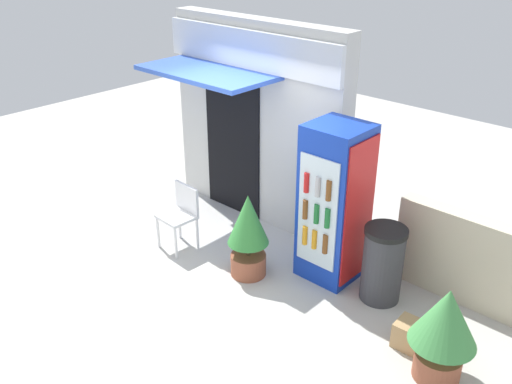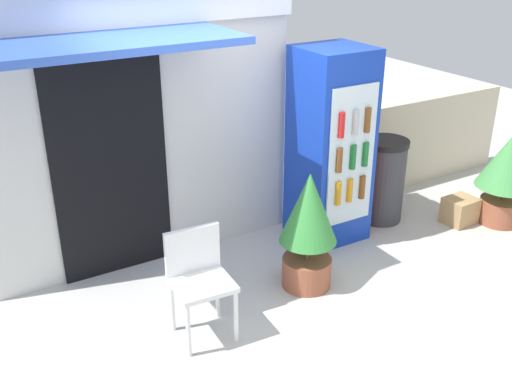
{
  "view_description": "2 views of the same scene",
  "coord_description": "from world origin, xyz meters",
  "px_view_note": "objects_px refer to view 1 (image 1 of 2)",
  "views": [
    {
      "loc": [
        4.4,
        -3.98,
        4.02
      ],
      "look_at": [
        0.14,
        0.68,
        0.92
      ],
      "focal_mm": 39.28,
      "sensor_mm": 36.0,
      "label": 1
    },
    {
      "loc": [
        -2.35,
        -3.42,
        2.99
      ],
      "look_at": [
        -0.05,
        0.49,
        0.94
      ],
      "focal_mm": 41.5,
      "sensor_mm": 36.0,
      "label": 2
    }
  ],
  "objects_px": {
    "drink_cooler": "(335,204)",
    "cardboard_box": "(411,335)",
    "plastic_chair": "(181,211)",
    "potted_plant_near_shop": "(248,231)",
    "trash_bin": "(383,264)",
    "potted_plant_curbside": "(444,326)"
  },
  "relations": [
    {
      "from": "drink_cooler",
      "to": "potted_plant_curbside",
      "type": "xyz_separation_m",
      "value": [
        1.8,
        -0.75,
        -0.37
      ]
    },
    {
      "from": "plastic_chair",
      "to": "cardboard_box",
      "type": "distance_m",
      "value": 3.31
    },
    {
      "from": "drink_cooler",
      "to": "trash_bin",
      "type": "bearing_deg",
      "value": -1.43
    },
    {
      "from": "drink_cooler",
      "to": "cardboard_box",
      "type": "height_order",
      "value": "drink_cooler"
    },
    {
      "from": "cardboard_box",
      "to": "drink_cooler",
      "type": "bearing_deg",
      "value": 159.28
    },
    {
      "from": "plastic_chair",
      "to": "cardboard_box",
      "type": "bearing_deg",
      "value": 4.93
    },
    {
      "from": "trash_bin",
      "to": "cardboard_box",
      "type": "relative_size",
      "value": 2.81
    },
    {
      "from": "plastic_chair",
      "to": "trash_bin",
      "type": "height_order",
      "value": "trash_bin"
    },
    {
      "from": "plastic_chair",
      "to": "trash_bin",
      "type": "bearing_deg",
      "value": 17.11
    },
    {
      "from": "trash_bin",
      "to": "potted_plant_curbside",
      "type": "bearing_deg",
      "value": -34.14
    },
    {
      "from": "potted_plant_curbside",
      "to": "drink_cooler",
      "type": "bearing_deg",
      "value": 157.38
    },
    {
      "from": "trash_bin",
      "to": "potted_plant_near_shop",
      "type": "bearing_deg",
      "value": -155.16
    },
    {
      "from": "trash_bin",
      "to": "cardboard_box",
      "type": "distance_m",
      "value": 0.92
    },
    {
      "from": "potted_plant_near_shop",
      "to": "trash_bin",
      "type": "relative_size",
      "value": 1.18
    },
    {
      "from": "drink_cooler",
      "to": "plastic_chair",
      "type": "bearing_deg",
      "value": -156.44
    },
    {
      "from": "trash_bin",
      "to": "cardboard_box",
      "type": "xyz_separation_m",
      "value": [
        0.69,
        -0.51,
        -0.32
      ]
    },
    {
      "from": "drink_cooler",
      "to": "cardboard_box",
      "type": "xyz_separation_m",
      "value": [
        1.41,
        -0.53,
        -0.84
      ]
    },
    {
      "from": "drink_cooler",
      "to": "potted_plant_near_shop",
      "type": "height_order",
      "value": "drink_cooler"
    },
    {
      "from": "drink_cooler",
      "to": "trash_bin",
      "type": "relative_size",
      "value": 2.12
    },
    {
      "from": "drink_cooler",
      "to": "potted_plant_curbside",
      "type": "bearing_deg",
      "value": -22.62
    },
    {
      "from": "potted_plant_near_shop",
      "to": "cardboard_box",
      "type": "bearing_deg",
      "value": 4.43
    },
    {
      "from": "potted_plant_curbside",
      "to": "trash_bin",
      "type": "bearing_deg",
      "value": 145.86
    }
  ]
}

